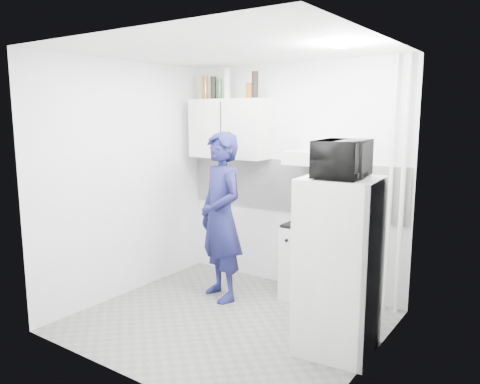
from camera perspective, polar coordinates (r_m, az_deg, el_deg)
The scene contains 23 objects.
floor at distance 4.81m, azimuth -1.50°, elevation -15.44°, with size 2.80×2.80×0.00m, color slate.
ceiling at distance 4.39m, azimuth -1.65°, elevation 17.00°, with size 2.80×2.80×0.00m, color white.
wall_back at distance 5.46m, azimuth 6.22°, elevation 1.82°, with size 2.80×2.80×0.00m, color white.
wall_left at distance 5.36m, azimuth -13.73°, elevation 1.45°, with size 2.60×2.60×0.00m, color white.
wall_right at distance 3.77m, azimuth 15.83°, elevation -1.97°, with size 2.60×2.60×0.00m, color white.
person at distance 5.09m, azimuth -2.34°, elevation -3.04°, with size 0.67×0.44×1.84m, color #181A4B.
stove at distance 5.27m, azimuth 8.50°, elevation -8.48°, with size 0.51×0.51×0.82m, color silver.
fridge at distance 4.10m, azimuth 11.93°, elevation -8.77°, with size 0.63×0.63×1.51m, color white.
stove_top at distance 5.15m, azimuth 8.62°, elevation -3.98°, with size 0.49×0.49×0.03m, color black.
saucepan at distance 5.09m, azimuth 8.67°, elevation -3.46°, with size 0.16×0.16×0.09m, color silver.
microwave at distance 3.91m, azimuth 12.39°, elevation 3.98°, with size 0.38×0.56×0.31m, color black.
bottle_a at distance 5.90m, azimuth -4.30°, elevation 12.57°, with size 0.07×0.07×0.29m, color brown.
bottle_b at distance 5.82m, azimuth -3.26°, elevation 12.55°, with size 0.07×0.07×0.27m, color black.
bottle_c at distance 5.77m, azimuth -2.55°, elevation 12.46°, with size 0.06×0.06×0.25m, color #144C1E.
bottle_d at distance 5.70m, azimuth -1.58°, elevation 13.04°, with size 0.08×0.08×0.35m, color #B2B7BC.
canister_b at distance 5.51m, azimuth 1.20°, elevation 12.25°, with size 0.09×0.09×0.18m, color brown.
bottle_e at distance 5.47m, azimuth 1.83°, elevation 12.92°, with size 0.08×0.08×0.30m, color black.
upper_cabinet at distance 5.67m, azimuth -1.27°, elevation 7.73°, with size 1.00×0.35×0.70m, color white.
range_hood at distance 5.01m, azimuth 9.44°, elevation 4.15°, with size 0.60×0.50×0.14m, color silver.
backsplash at distance 5.46m, azimuth 6.13°, elevation 0.76°, with size 2.74×0.03×0.60m, color white.
pipe_a at distance 4.90m, azimuth 19.21°, elevation 0.46°, with size 0.05×0.05×2.60m, color silver.
pipe_b at distance 4.94m, azimuth 17.88°, elevation 0.59°, with size 0.04×0.04×2.60m, color silver.
ceiling_spot_fixture at distance 4.07m, azimuth 12.08°, elevation 16.98°, with size 0.10×0.10×0.02m, color white.
Camera 1 is at (2.58, -3.51, 2.03)m, focal length 35.00 mm.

